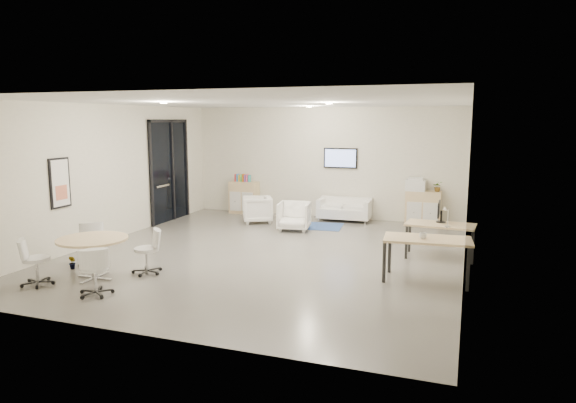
# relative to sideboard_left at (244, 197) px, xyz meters

# --- Properties ---
(room_shell) EXTENTS (9.60, 10.60, 4.80)m
(room_shell) POSITION_rel_sideboard_left_xyz_m (2.45, -4.25, 1.12)
(room_shell) COLOR #5E5B56
(room_shell) RESTS_ON ground
(glass_door) EXTENTS (0.09, 1.90, 2.85)m
(glass_door) POSITION_rel_sideboard_left_xyz_m (-1.50, -1.74, 1.02)
(glass_door) COLOR black
(glass_door) RESTS_ON room_shell
(artwork) EXTENTS (0.05, 0.54, 1.04)m
(artwork) POSITION_rel_sideboard_left_xyz_m (-1.52, -5.85, 1.06)
(artwork) COLOR black
(artwork) RESTS_ON room_shell
(wall_tv) EXTENTS (0.98, 0.06, 0.58)m
(wall_tv) POSITION_rel_sideboard_left_xyz_m (2.95, 0.21, 1.27)
(wall_tv) COLOR black
(wall_tv) RESTS_ON room_shell
(ceiling_spots) EXTENTS (3.14, 4.14, 0.03)m
(ceiling_spots) POSITION_rel_sideboard_left_xyz_m (2.25, -3.42, 2.70)
(ceiling_spots) COLOR #FFEAC6
(ceiling_spots) RESTS_ON room_shell
(sideboard_left) EXTENTS (0.86, 0.45, 0.97)m
(sideboard_left) POSITION_rel_sideboard_left_xyz_m (0.00, 0.00, 0.00)
(sideboard_left) COLOR #D0B47D
(sideboard_left) RESTS_ON room_shell
(sideboard_right) EXTENTS (0.93, 0.45, 0.93)m
(sideboard_right) POSITION_rel_sideboard_left_xyz_m (5.34, -0.00, -0.02)
(sideboard_right) COLOR #D0B47D
(sideboard_right) RESTS_ON room_shell
(books) EXTENTS (0.50, 0.14, 0.22)m
(books) POSITION_rel_sideboard_left_xyz_m (-0.04, 0.00, 0.60)
(books) COLOR red
(books) RESTS_ON sideboard_left
(printer) EXTENTS (0.52, 0.43, 0.37)m
(printer) POSITION_rel_sideboard_left_xyz_m (5.12, 0.00, 0.62)
(printer) COLOR white
(printer) RESTS_ON sideboard_right
(loveseat) EXTENTS (1.50, 0.78, 0.55)m
(loveseat) POSITION_rel_sideboard_left_xyz_m (3.18, -0.12, -0.18)
(loveseat) COLOR silver
(loveseat) RESTS_ON room_shell
(blue_rug) EXTENTS (1.64, 1.18, 0.01)m
(blue_rug) POSITION_rel_sideboard_left_xyz_m (2.57, -1.18, -0.48)
(blue_rug) COLOR #2F5091
(blue_rug) RESTS_ON room_shell
(armchair_left) EXTENTS (1.00, 1.02, 0.80)m
(armchair_left) POSITION_rel_sideboard_left_xyz_m (0.94, -1.19, -0.08)
(armchair_left) COLOR silver
(armchair_left) RESTS_ON room_shell
(armchair_right) EXTENTS (0.90, 0.86, 0.81)m
(armchair_right) POSITION_rel_sideboard_left_xyz_m (2.24, -1.83, -0.08)
(armchair_right) COLOR silver
(armchair_right) RESTS_ON room_shell
(desk_rear) EXTENTS (1.44, 0.80, 0.72)m
(desk_rear) POSITION_rel_sideboard_left_xyz_m (5.96, -3.38, 0.16)
(desk_rear) COLOR #D0B47D
(desk_rear) RESTS_ON room_shell
(desk_front) EXTENTS (1.56, 0.87, 0.78)m
(desk_front) POSITION_rel_sideboard_left_xyz_m (5.83, -5.10, 0.22)
(desk_front) COLOR #D0B47D
(desk_front) RESTS_ON room_shell
(monitor) EXTENTS (0.20, 0.50, 0.44)m
(monitor) POSITION_rel_sideboard_left_xyz_m (5.92, -3.23, 0.47)
(monitor) COLOR black
(monitor) RESTS_ON desk_rear
(round_table) EXTENTS (1.24, 1.24, 0.75)m
(round_table) POSITION_rel_sideboard_left_xyz_m (0.17, -6.95, 0.18)
(round_table) COLOR #D0B47D
(round_table) RESTS_ON room_shell
(meeting_chairs) EXTENTS (2.22, 2.22, 0.82)m
(meeting_chairs) POSITION_rel_sideboard_left_xyz_m (0.17, -6.95, -0.07)
(meeting_chairs) COLOR white
(meeting_chairs) RESTS_ON room_shell
(plant_cabinet) EXTENTS (0.27, 0.30, 0.22)m
(plant_cabinet) POSITION_rel_sideboard_left_xyz_m (5.70, -0.00, 0.55)
(plant_cabinet) COLOR #3F7F3F
(plant_cabinet) RESTS_ON sideboard_right
(plant_floor) EXTENTS (0.23, 0.30, 0.12)m
(plant_floor) POSITION_rel_sideboard_left_xyz_m (-0.63, -6.60, -0.43)
(plant_floor) COLOR #3F7F3F
(plant_floor) RESTS_ON room_shell
(cup) EXTENTS (0.14, 0.11, 0.13)m
(cup) POSITION_rel_sideboard_left_xyz_m (5.76, -5.17, 0.36)
(cup) COLOR white
(cup) RESTS_ON desk_front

